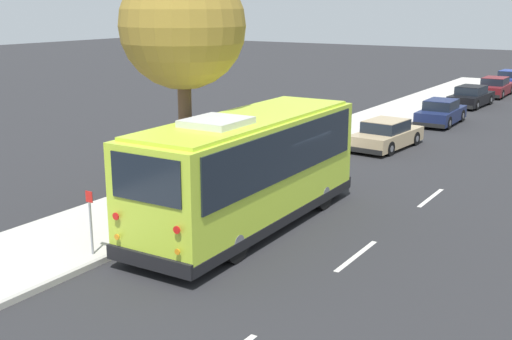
{
  "coord_description": "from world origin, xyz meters",
  "views": [
    {
      "loc": [
        -16.06,
        -9.53,
        6.2
      ],
      "look_at": [
        -0.11,
        0.67,
        1.3
      ],
      "focal_mm": 45.0,
      "sensor_mm": 36.0,
      "label": 1
    }
  ],
  "objects_px": {
    "parked_sedan_blue": "(510,79)",
    "street_tree": "(184,18)",
    "parked_sedan_maroon": "(495,87)",
    "parked_sedan_black": "(471,97)",
    "sign_post_far": "(142,209)",
    "shuttle_bus": "(249,165)",
    "parked_sedan_tan": "(386,135)",
    "parked_sedan_navy": "(441,113)",
    "sign_post_near": "(91,222)"
  },
  "relations": [
    {
      "from": "parked_sedan_blue",
      "to": "street_tree",
      "type": "relative_size",
      "value": 0.56
    },
    {
      "from": "parked_sedan_maroon",
      "to": "street_tree",
      "type": "xyz_separation_m",
      "value": [
        -31.76,
        1.92,
        5.21
      ]
    },
    {
      "from": "parked_sedan_maroon",
      "to": "street_tree",
      "type": "bearing_deg",
      "value": 176.14
    },
    {
      "from": "parked_sedan_blue",
      "to": "parked_sedan_maroon",
      "type": "bearing_deg",
      "value": -175.89
    },
    {
      "from": "parked_sedan_black",
      "to": "sign_post_far",
      "type": "bearing_deg",
      "value": -179.52
    },
    {
      "from": "shuttle_bus",
      "to": "parked_sedan_blue",
      "type": "bearing_deg",
      "value": -0.41
    },
    {
      "from": "street_tree",
      "to": "parked_sedan_tan",
      "type": "bearing_deg",
      "value": -8.74
    },
    {
      "from": "street_tree",
      "to": "parked_sedan_navy",
      "type": "bearing_deg",
      "value": -6.27
    },
    {
      "from": "sign_post_near",
      "to": "parked_sedan_navy",
      "type": "bearing_deg",
      "value": -3.99
    },
    {
      "from": "parked_sedan_tan",
      "to": "street_tree",
      "type": "bearing_deg",
      "value": 175.67
    },
    {
      "from": "street_tree",
      "to": "sign_post_far",
      "type": "relative_size",
      "value": 5.9
    },
    {
      "from": "parked_sedan_black",
      "to": "street_tree",
      "type": "distance_m",
      "value": 26.64
    },
    {
      "from": "shuttle_bus",
      "to": "parked_sedan_maroon",
      "type": "relative_size",
      "value": 1.93
    },
    {
      "from": "sign_post_far",
      "to": "parked_sedan_navy",
      "type": "bearing_deg",
      "value": -4.33
    },
    {
      "from": "parked_sedan_tan",
      "to": "parked_sedan_navy",
      "type": "relative_size",
      "value": 1.04
    },
    {
      "from": "parked_sedan_tan",
      "to": "parked_sedan_blue",
      "type": "bearing_deg",
      "value": 4.43
    },
    {
      "from": "parked_sedan_navy",
      "to": "street_tree",
      "type": "bearing_deg",
      "value": 172.84
    },
    {
      "from": "parked_sedan_maroon",
      "to": "parked_sedan_blue",
      "type": "distance_m",
      "value": 5.72
    },
    {
      "from": "parked_sedan_maroon",
      "to": "parked_sedan_blue",
      "type": "xyz_separation_m",
      "value": [
        5.72,
        0.12,
        -0.01
      ]
    },
    {
      "from": "parked_sedan_navy",
      "to": "sign_post_near",
      "type": "relative_size",
      "value": 2.59
    },
    {
      "from": "parked_sedan_navy",
      "to": "parked_sedan_black",
      "type": "relative_size",
      "value": 0.94
    },
    {
      "from": "parked_sedan_tan",
      "to": "street_tree",
      "type": "distance_m",
      "value": 12.96
    },
    {
      "from": "parked_sedan_tan",
      "to": "street_tree",
      "type": "xyz_separation_m",
      "value": [
        -11.72,
        1.8,
        5.23
      ]
    },
    {
      "from": "shuttle_bus",
      "to": "parked_sedan_navy",
      "type": "distance_m",
      "value": 19.15
    },
    {
      "from": "parked_sedan_tan",
      "to": "sign_post_near",
      "type": "bearing_deg",
      "value": 179.62
    },
    {
      "from": "parked_sedan_navy",
      "to": "parked_sedan_blue",
      "type": "bearing_deg",
      "value": -0.04
    },
    {
      "from": "sign_post_far",
      "to": "street_tree",
      "type": "bearing_deg",
      "value": 9.75
    },
    {
      "from": "shuttle_bus",
      "to": "parked_sedan_navy",
      "type": "relative_size",
      "value": 2.1
    },
    {
      "from": "parked_sedan_black",
      "to": "sign_post_near",
      "type": "xyz_separation_m",
      "value": [
        -30.51,
        1.33,
        0.4
      ]
    },
    {
      "from": "shuttle_bus",
      "to": "street_tree",
      "type": "bearing_deg",
      "value": 82.76
    },
    {
      "from": "sign_post_near",
      "to": "parked_sedan_tan",
      "type": "bearing_deg",
      "value": -4.79
    },
    {
      "from": "parked_sedan_tan",
      "to": "sign_post_far",
      "type": "height_order",
      "value": "sign_post_far"
    },
    {
      "from": "parked_sedan_tan",
      "to": "parked_sedan_black",
      "type": "distance_m",
      "value": 14.34
    },
    {
      "from": "sign_post_far",
      "to": "parked_sedan_tan",
      "type": "bearing_deg",
      "value": -5.41
    },
    {
      "from": "parked_sedan_black",
      "to": "street_tree",
      "type": "bearing_deg",
      "value": 179.23
    },
    {
      "from": "parked_sedan_tan",
      "to": "sign_post_near",
      "type": "distance_m",
      "value": 16.23
    },
    {
      "from": "parked_sedan_tan",
      "to": "parked_sedan_black",
      "type": "height_order",
      "value": "parked_sedan_black"
    },
    {
      "from": "parked_sedan_black",
      "to": "sign_post_far",
      "type": "height_order",
      "value": "sign_post_far"
    },
    {
      "from": "parked_sedan_tan",
      "to": "parked_sedan_maroon",
      "type": "height_order",
      "value": "parked_sedan_maroon"
    },
    {
      "from": "sign_post_near",
      "to": "sign_post_far",
      "type": "xyz_separation_m",
      "value": [
        1.84,
        0.0,
        -0.16
      ]
    },
    {
      "from": "shuttle_bus",
      "to": "parked_sedan_maroon",
      "type": "height_order",
      "value": "shuttle_bus"
    },
    {
      "from": "parked_sedan_maroon",
      "to": "sign_post_near",
      "type": "bearing_deg",
      "value": 177.27
    },
    {
      "from": "parked_sedan_tan",
      "to": "shuttle_bus",
      "type": "bearing_deg",
      "value": -172.95
    },
    {
      "from": "parked_sedan_black",
      "to": "shuttle_bus",
      "type": "bearing_deg",
      "value": -175.61
    },
    {
      "from": "parked_sedan_maroon",
      "to": "sign_post_near",
      "type": "distance_m",
      "value": 36.24
    },
    {
      "from": "shuttle_bus",
      "to": "parked_sedan_maroon",
      "type": "xyz_separation_m",
      "value": [
        32.01,
        0.44,
        -1.2
      ]
    },
    {
      "from": "parked_sedan_tan",
      "to": "parked_sedan_maroon",
      "type": "relative_size",
      "value": 0.96
    },
    {
      "from": "parked_sedan_tan",
      "to": "street_tree",
      "type": "height_order",
      "value": "street_tree"
    },
    {
      "from": "street_tree",
      "to": "sign_post_near",
      "type": "relative_size",
      "value": 4.79
    },
    {
      "from": "parked_sedan_blue",
      "to": "sign_post_near",
      "type": "xyz_separation_m",
      "value": [
        -41.93,
        1.35,
        0.39
      ]
    }
  ]
}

